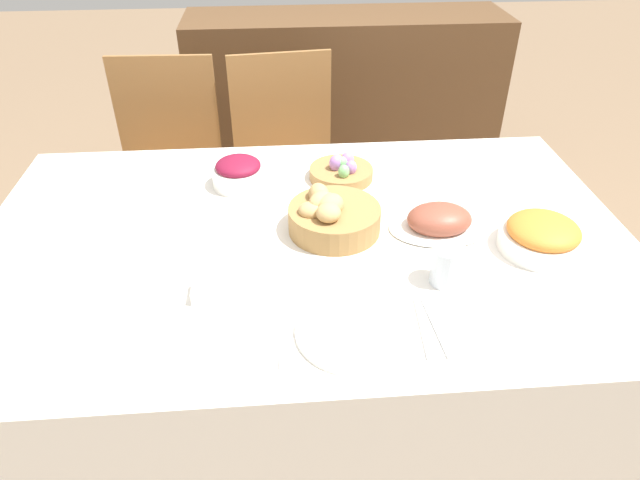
% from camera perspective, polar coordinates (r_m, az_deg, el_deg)
% --- Properties ---
extents(ground_plane, '(12.00, 12.00, 0.00)m').
position_cam_1_polar(ground_plane, '(2.05, -1.11, -16.94)').
color(ground_plane, '#7F664C').
extents(dining_table, '(1.76, 1.12, 0.75)m').
position_cam_1_polar(dining_table, '(1.78, -1.25, -9.48)').
color(dining_table, white).
rests_on(dining_table, ground).
extents(chair_far_center, '(0.46, 0.46, 0.94)m').
position_cam_1_polar(chair_far_center, '(2.42, -3.33, 7.44)').
color(chair_far_center, olive).
rests_on(chair_far_center, ground).
extents(chair_far_left, '(0.44, 0.44, 0.94)m').
position_cam_1_polar(chair_far_left, '(2.47, -14.85, 6.79)').
color(chair_far_left, olive).
rests_on(chair_far_left, ground).
extents(sideboard, '(1.58, 0.44, 0.93)m').
position_cam_1_polar(sideboard, '(3.12, 2.44, 13.26)').
color(sideboard, brown).
rests_on(sideboard, ground).
extents(bread_basket, '(0.25, 0.25, 0.12)m').
position_cam_1_polar(bread_basket, '(1.53, 1.16, 2.47)').
color(bread_basket, '#9E7542').
rests_on(bread_basket, dining_table).
extents(egg_basket, '(0.20, 0.20, 0.08)m').
position_cam_1_polar(egg_basket, '(1.80, 2.15, 6.90)').
color(egg_basket, '#9E7542').
rests_on(egg_basket, dining_table).
extents(ham_platter, '(0.27, 0.19, 0.08)m').
position_cam_1_polar(ham_platter, '(1.58, 11.82, 1.88)').
color(ham_platter, white).
rests_on(ham_platter, dining_table).
extents(beet_salad_bowl, '(0.16, 0.16, 0.09)m').
position_cam_1_polar(beet_salad_bowl, '(1.77, -8.14, 6.69)').
color(beet_salad_bowl, white).
rests_on(beet_salad_bowl, dining_table).
extents(carrot_bowl, '(0.22, 0.22, 0.09)m').
position_cam_1_polar(carrot_bowl, '(1.57, 21.34, 0.41)').
color(carrot_bowl, white).
rests_on(carrot_bowl, dining_table).
extents(dinner_plate, '(0.25, 0.25, 0.01)m').
position_cam_1_polar(dinner_plate, '(1.25, 3.35, -9.10)').
color(dinner_plate, white).
rests_on(dinner_plate, dining_table).
extents(fork, '(0.02, 0.19, 0.00)m').
position_cam_1_polar(fork, '(1.24, -3.70, -9.57)').
color(fork, silver).
rests_on(fork, dining_table).
extents(knife, '(0.02, 0.19, 0.00)m').
position_cam_1_polar(knife, '(1.27, 10.19, -8.68)').
color(knife, silver).
rests_on(knife, dining_table).
extents(spoon, '(0.02, 0.19, 0.00)m').
position_cam_1_polar(spoon, '(1.28, 11.50, -8.56)').
color(spoon, silver).
rests_on(spoon, dining_table).
extents(drinking_cup, '(0.08, 0.08, 0.10)m').
position_cam_1_polar(drinking_cup, '(1.38, 12.60, -2.49)').
color(drinking_cup, silver).
rests_on(drinking_cup, dining_table).
extents(butter_dish, '(0.11, 0.07, 0.03)m').
position_cam_1_polar(butter_dish, '(1.35, -10.26, -4.97)').
color(butter_dish, white).
rests_on(butter_dish, dining_table).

